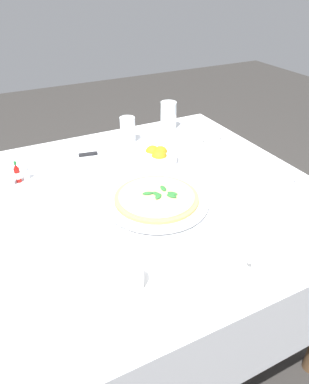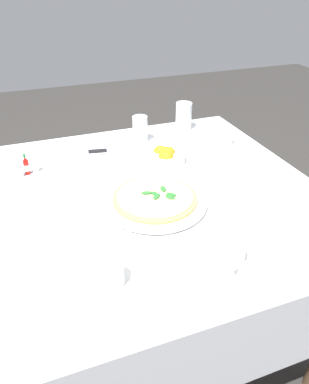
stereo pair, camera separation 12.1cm
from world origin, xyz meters
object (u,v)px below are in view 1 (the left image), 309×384
Objects in this scene: coffee_cup_back_corner at (242,247)px; citrus_bowl at (158,156)px; pepper_shaker at (10,179)px; napkin_folded at (100,156)px; salt_shaker at (25,173)px; pizza at (157,197)px; coffee_cup_far_right at (211,135)px; pizza_plate at (157,201)px; coffee_cup_near_right at (128,279)px; coffee_cup_near_left at (282,181)px; water_glass_left_edge at (128,131)px; hot_sauce_bottle at (17,174)px; dinner_knife at (100,153)px; water_glass_right_edge at (168,117)px.

coffee_cup_back_corner and citrus_bowl have the same top height.
pepper_shaker is at bearing 171.30° from citrus_bowl.
salt_shaker is at bearing -169.44° from napkin_folded.
coffee_cup_far_right is at bearing 36.71° from pizza.
pizza_plate is 0.30m from citrus_bowl.
coffee_cup_far_right is 0.50m from napkin_folded.
coffee_cup_near_right is 1.00× the size of coffee_cup_near_left.
citrus_bowl is at bearing -83.15° from water_glass_left_edge.
water_glass_left_edge is 2.03× the size of salt_shaker.
coffee_cup_far_right is (0.44, 0.33, 0.02)m from pizza_plate.
napkin_folded is (-0.06, 0.40, -0.01)m from pizza.
water_glass_left_edge is (-0.33, 0.17, 0.02)m from coffee_cup_far_right.
hot_sauce_bottle reaches higher than coffee_cup_near_left.
coffee_cup_near_right is 0.72m from dinner_knife.
coffee_cup_back_corner is 0.98× the size of coffee_cup_near_left.
dinner_knife is 0.31m from salt_shaker.
salt_shaker is (-0.80, 0.48, -0.00)m from coffee_cup_near_left.
pepper_shaker is at bearing -161.00° from dinner_knife.
coffee_cup_near_left is 0.69m from water_glass_left_edge.
pizza_plate is 4.15× the size of hot_sauce_bottle.
salt_shaker is (0.03, 0.01, -0.01)m from hot_sauce_bottle.
coffee_cup_near_left is 0.71m from napkin_folded.
water_glass_right_edge is (0.35, 0.55, 0.05)m from pizza_plate.
coffee_cup_near_right reaches higher than pepper_shaker.
coffee_cup_back_corner is 0.59m from citrus_bowl.
salt_shaker is at bearing 149.20° from coffee_cup_near_left.
water_glass_right_edge reaches higher than salt_shaker.
coffee_cup_far_right is at bearing -4.19° from napkin_folded.
dinner_knife is (-0.49, 0.07, -0.01)m from coffee_cup_far_right.
coffee_cup_far_right is at bearing 2.27° from dinner_knife.
hot_sauce_bottle is at bearing 169.77° from citrus_bowl.
pizza is 1.86× the size of citrus_bowl.
pizza_plate is 1.24× the size of pizza.
pizza is 0.66m from water_glass_right_edge.
coffee_cup_back_corner is 0.98× the size of coffee_cup_far_right.
water_glass_left_edge is at bearing 96.85° from citrus_bowl.
water_glass_left_edge reaches higher than salt_shaker.
water_glass_left_edge reaches higher than coffee_cup_near_right.
water_glass_right_edge is 0.86× the size of citrus_bowl.
coffee_cup_back_corner reaches higher than pepper_shaker.
napkin_folded is (-0.40, -0.16, -0.05)m from water_glass_right_edge.
pizza_plate is at bearing -72.12° from dinner_knife.
dinner_knife is (-0.16, -0.10, -0.03)m from water_glass_left_edge.
water_glass_right_edge reaches higher than citrus_bowl.
citrus_bowl is at bearing -125.28° from water_glass_right_edge.
citrus_bowl is (0.37, 0.56, -0.00)m from coffee_cup_near_right.
coffee_cup_back_corner is 0.83m from hot_sauce_bottle.
salt_shaker is (-0.36, 0.36, 0.01)m from pizza_plate.
hot_sauce_bottle reaches higher than salt_shaker.
pizza is 0.40m from dinner_knife.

